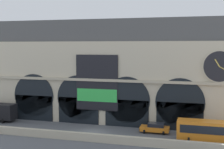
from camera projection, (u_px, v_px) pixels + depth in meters
The scene contains 5 objects.
ground_plane at pixel (92, 133), 48.90m from camera, with size 200.00×200.00×0.00m, color #54565B.
quay_parapet_wall at pixel (82, 137), 44.77m from camera, with size 90.00×0.70×1.13m, color #B2A891.
station_building at pixel (107, 72), 55.73m from camera, with size 44.37×6.34×17.82m.
car_mideast at pixel (155, 128), 48.70m from camera, with size 4.40×2.22×1.55m.
bus_east at pixel (219, 131), 43.00m from camera, with size 11.00×3.25×3.10m.
Camera 1 is at (16.08, -45.22, 13.32)m, focal length 51.01 mm.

